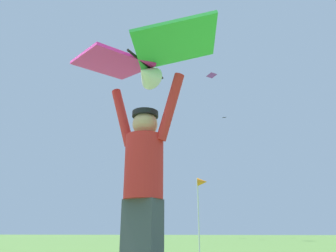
% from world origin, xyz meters
% --- Properties ---
extents(kite_flyer_person, '(0.79, 0.44, 1.92)m').
position_xyz_m(kite_flyer_person, '(0.34, -0.32, 0.94)').
color(kite_flyer_person, '#424751').
rests_on(kite_flyer_person, ground).
extents(held_stunt_kite, '(1.56, 1.07, 0.39)m').
position_xyz_m(held_stunt_kite, '(0.32, -0.38, 2.13)').
color(held_stunt_kite, black).
extents(distant_kite_blue_high_left, '(0.58, 0.55, 0.25)m').
position_xyz_m(distant_kite_blue_high_left, '(-4.47, 24.48, 19.61)').
color(distant_kite_blue_high_left, blue).
extents(distant_kite_orange_mid_left, '(0.87, 0.89, 0.31)m').
position_xyz_m(distant_kite_orange_mid_left, '(-3.67, 28.96, 15.22)').
color(distant_kite_orange_mid_left, orange).
extents(distant_kite_purple_far_center, '(0.74, 0.74, 0.20)m').
position_xyz_m(distant_kite_purple_far_center, '(0.87, 21.00, 13.24)').
color(distant_kite_purple_far_center, purple).
extents(distant_kite_black_low_left, '(0.54, 0.54, 0.12)m').
position_xyz_m(distant_kite_black_low_left, '(2.00, 29.88, 12.60)').
color(distant_kite_black_low_left, black).
extents(marker_flag, '(0.30, 0.24, 2.05)m').
position_xyz_m(marker_flag, '(0.49, 6.16, 1.78)').
color(marker_flag, silver).
rests_on(marker_flag, ground).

